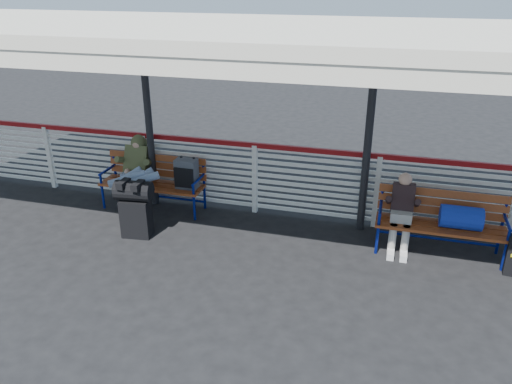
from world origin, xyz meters
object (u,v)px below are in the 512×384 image
(luggage_stack, at_px, (135,207))
(bench_right, at_px, (450,218))
(traveler_man, at_px, (135,174))
(bench_left, at_px, (166,176))
(companion_person, at_px, (402,212))

(luggage_stack, xyz_separation_m, bench_right, (4.58, 0.72, 0.09))
(luggage_stack, xyz_separation_m, traveler_man, (-0.35, 0.67, 0.24))
(bench_left, distance_m, companion_person, 3.89)
(traveler_man, xyz_separation_m, companion_person, (4.26, 0.03, -0.14))
(bench_left, bearing_deg, luggage_stack, -92.29)
(bench_left, xyz_separation_m, traveler_man, (-0.39, -0.35, 0.13))
(bench_left, bearing_deg, companion_person, -4.73)
(bench_right, distance_m, companion_person, 0.67)
(bench_left, relative_size, traveler_man, 1.12)
(bench_right, height_order, traveler_man, traveler_man)
(luggage_stack, bearing_deg, companion_person, 3.40)
(luggage_stack, distance_m, traveler_man, 0.80)
(bench_left, height_order, companion_person, companion_person)
(luggage_stack, height_order, traveler_man, traveler_man)
(bench_right, bearing_deg, bench_left, 176.09)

